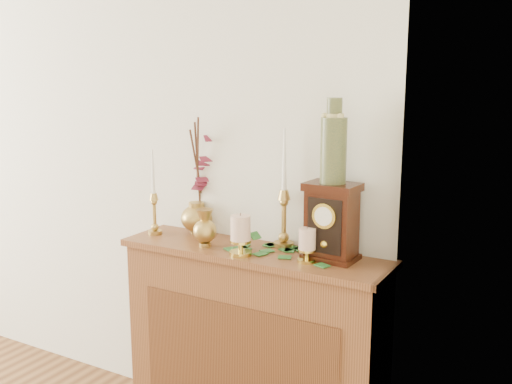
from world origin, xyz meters
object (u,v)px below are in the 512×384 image
Objects in this scene: ginger_jar at (203,180)px; bud_vase at (205,228)px; candlestick_center at (284,209)px; mantel_clock at (331,222)px; ceramic_vase at (334,145)px; candlestick_left at (154,207)px.

bud_vase is at bearing -53.86° from ginger_jar.
candlestick_center is 1.64× the size of mantel_clock.
ginger_jar is 0.76m from ceramic_vase.
bud_vase is 0.30× the size of ginger_jar.
candlestick_left is at bearing -136.85° from ginger_jar.
candlestick_center reaches higher than bud_vase.
ceramic_vase reaches higher than bud_vase.
ginger_jar reaches higher than candlestick_center.
ginger_jar is 1.65× the size of ceramic_vase.
ceramic_vase reaches higher than mantel_clock.
ceramic_vase reaches higher than candlestick_left.
candlestick_center is at bearing 29.60° from bud_vase.
candlestick_left is 0.26m from ginger_jar.
bud_vase is at bearing -9.73° from candlestick_left.
bud_vase is 0.58m from mantel_clock.
mantel_clock is 0.94× the size of ceramic_vase.
mantel_clock reaches higher than bud_vase.
ginger_jar is 0.73m from mantel_clock.
candlestick_center is (0.64, 0.12, 0.04)m from candlestick_left.
candlestick_left is 0.96m from ceramic_vase.
mantel_clock is (0.89, 0.05, 0.02)m from candlestick_left.
ginger_jar reaches higher than mantel_clock.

